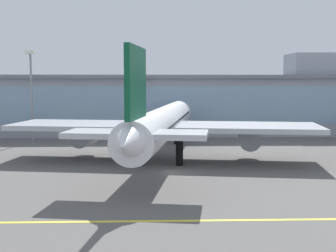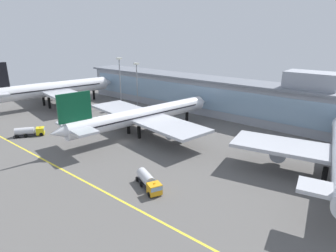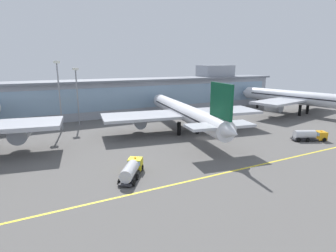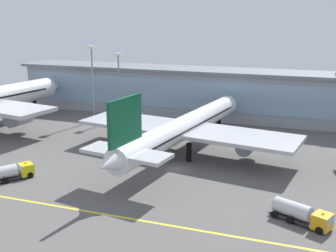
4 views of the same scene
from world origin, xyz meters
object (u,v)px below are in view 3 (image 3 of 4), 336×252
object	(u,v)px
airliner_far_right	(297,98)
apron_light_mast_west	(77,87)
baggage_tug_near	(310,135)
fuel_tanker_truck	(132,169)
apron_light_mast_centre	(59,85)
airliner_near_right	(184,112)

from	to	relation	value
airliner_far_right	apron_light_mast_west	bearing A→B (deg)	65.41
airliner_far_right	baggage_tug_near	world-z (taller)	airliner_far_right
airliner_far_right	fuel_tanker_truck	bearing A→B (deg)	98.36
fuel_tanker_truck	baggage_tug_near	xyz separation A→B (m)	(51.27, 0.44, 0.00)
fuel_tanker_truck	apron_light_mast_west	world-z (taller)	apron_light_mast_west
apron_light_mast_west	apron_light_mast_centre	bearing A→B (deg)	-143.71
baggage_tug_near	airliner_near_right	bearing A→B (deg)	161.09
airliner_far_right	baggage_tug_near	size ratio (longest dim) A/B	5.98
fuel_tanker_truck	apron_light_mast_centre	size ratio (longest dim) A/B	0.42
airliner_near_right	apron_light_mast_west	size ratio (longest dim) A/B	3.13
fuel_tanker_truck	apron_light_mast_west	xyz separation A→B (m)	(-1.37, 48.87, 11.36)
airliner_far_right	apron_light_mast_centre	bearing A→B (deg)	68.97
apron_light_mast_west	airliner_near_right	bearing A→B (deg)	-41.95
airliner_near_right	apron_light_mast_west	world-z (taller)	apron_light_mast_west
airliner_far_right	apron_light_mast_west	distance (m)	85.77
airliner_far_right	baggage_tug_near	bearing A→B (deg)	121.90
fuel_tanker_truck	baggage_tug_near	bearing A→B (deg)	-55.85
airliner_far_right	apron_light_mast_centre	size ratio (longest dim) A/B	2.61
baggage_tug_near	apron_light_mast_centre	xyz separation A→B (m)	(-58.58, 44.07, 12.59)
fuel_tanker_truck	airliner_far_right	bearing A→B (deg)	-36.84
airliner_near_right	apron_light_mast_centre	distance (m)	39.39
apron_light_mast_west	fuel_tanker_truck	bearing A→B (deg)	-88.40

